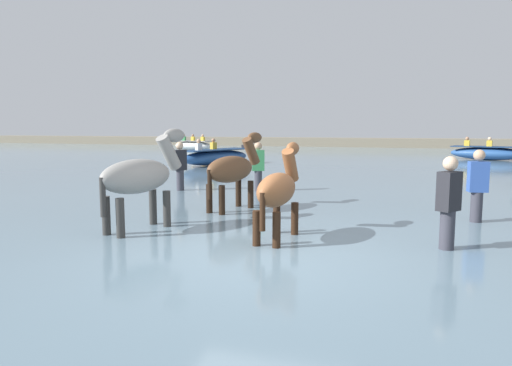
{
  "coord_description": "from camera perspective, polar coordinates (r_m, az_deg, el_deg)",
  "views": [
    {
      "loc": [
        1.79,
        -5.8,
        2.02
      ],
      "look_at": [
        -1.1,
        3.55,
        0.84
      ],
      "focal_mm": 32.59,
      "sensor_mm": 36.0,
      "label": 1
    }
  ],
  "objects": [
    {
      "name": "person_onlooker_right",
      "position": [
        12.21,
        0.28,
        1.47
      ],
      "size": [
        0.37,
        0.29,
        1.63
      ],
      "color": "#383842",
      "rests_on": "ground"
    },
    {
      "name": "ground_plane",
      "position": [
        6.4,
        0.03,
        -11.54
      ],
      "size": [
        120.0,
        120.0,
        0.0
      ],
      "primitive_type": "plane",
      "color": "#666051"
    },
    {
      "name": "person_spectator_far",
      "position": [
        12.51,
        -9.3,
        1.51
      ],
      "size": [
        0.36,
        0.37,
        1.63
      ],
      "color": "#383842",
      "rests_on": "ground"
    },
    {
      "name": "horse_trailing_chestnut",
      "position": [
        6.95,
        2.75,
        -1.12
      ],
      "size": [
        0.52,
        1.64,
        1.78
      ],
      "color": "brown",
      "rests_on": "ground"
    },
    {
      "name": "horse_flank_grey",
      "position": [
        7.79,
        -14.0,
        0.49
      ],
      "size": [
        0.87,
        1.83,
        2.0
      ],
      "color": "gray",
      "rests_on": "ground"
    },
    {
      "name": "person_onlooker_left",
      "position": [
        9.1,
        25.51,
        -1.07
      ],
      "size": [
        0.35,
        0.25,
        1.63
      ],
      "color": "#383842",
      "rests_on": "ground"
    },
    {
      "name": "boat_distant_west",
      "position": [
        34.27,
        -7.76,
        4.61
      ],
      "size": [
        3.38,
        1.92,
        1.17
      ],
      "color": "silver",
      "rests_on": "water_surface"
    },
    {
      "name": "horse_lead_bay",
      "position": [
        9.42,
        -2.87,
        1.45
      ],
      "size": [
        0.86,
        1.75,
        1.91
      ],
      "color": "brown",
      "rests_on": "ground"
    },
    {
      "name": "boat_far_offshore",
      "position": [
        26.7,
        26.63,
        3.31
      ],
      "size": [
        3.86,
        2.22,
        1.17
      ],
      "color": "#28518E",
      "rests_on": "water_surface"
    },
    {
      "name": "water_surface",
      "position": [
        16.0,
        10.67,
        0.13
      ],
      "size": [
        90.0,
        90.0,
        0.34
      ],
      "primitive_type": "cube",
      "color": "slate",
      "rests_on": "ground"
    },
    {
      "name": "far_shoreline",
      "position": [
        40.62,
        14.73,
        4.58
      ],
      "size": [
        80.0,
        2.4,
        1.09
      ],
      "primitive_type": "cube",
      "color": "gray",
      "rests_on": "ground"
    },
    {
      "name": "person_wading_mid",
      "position": [
        6.9,
        22.51,
        -3.26
      ],
      "size": [
        0.35,
        0.38,
        1.63
      ],
      "color": "#383842",
      "rests_on": "ground"
    },
    {
      "name": "boat_far_inshore",
      "position": [
        20.72,
        -4.96,
        3.2
      ],
      "size": [
        2.58,
        4.1,
        1.18
      ],
      "color": "#28518E",
      "rests_on": "water_surface"
    }
  ]
}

